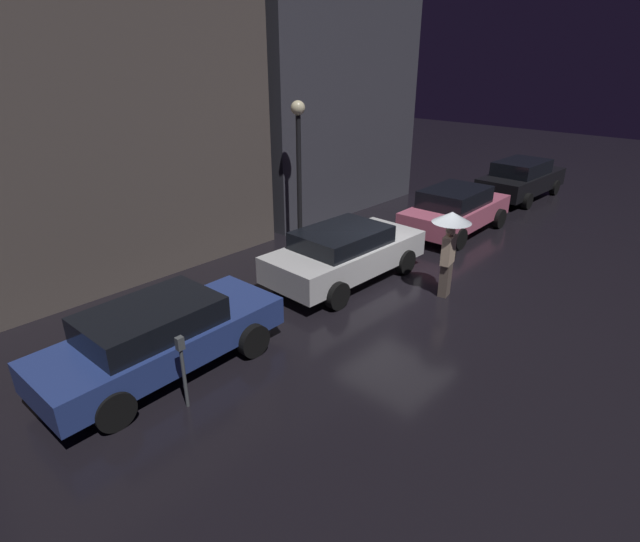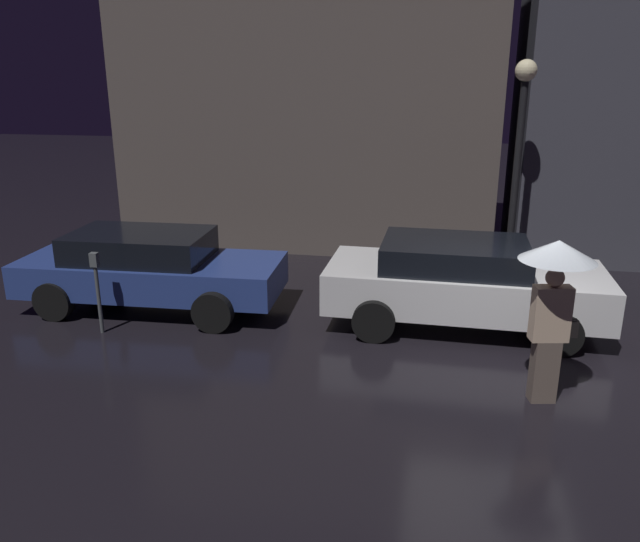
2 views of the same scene
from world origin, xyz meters
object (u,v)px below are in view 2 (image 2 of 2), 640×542
at_px(parking_meter, 97,284).
at_px(street_lamp_near, 520,134).
at_px(parked_car_white, 462,281).
at_px(pedestrian_with_umbrella, 554,285).
at_px(parked_car_blue, 149,268).

relative_size(parking_meter, street_lamp_near, 0.32).
distance_m(parked_car_white, street_lamp_near, 3.54).
xyz_separation_m(pedestrian_with_umbrella, parking_meter, (-6.58, 0.98, -0.73)).
bearing_deg(parked_car_white, parking_meter, -165.10).
bearing_deg(parking_meter, street_lamp_near, 31.15).
bearing_deg(parked_car_white, parked_car_blue, -177.00).
height_order(parked_car_blue, pedestrian_with_umbrella, pedestrian_with_umbrella).
relative_size(pedestrian_with_umbrella, street_lamp_near, 0.50).
bearing_deg(parked_car_white, street_lamp_near, 70.30).
height_order(parked_car_white, parking_meter, parked_car_white).
distance_m(parked_car_blue, street_lamp_near, 7.26).
relative_size(parked_car_blue, parking_meter, 3.43).
relative_size(pedestrian_with_umbrella, parking_meter, 1.58).
height_order(parked_car_white, street_lamp_near, street_lamp_near).
xyz_separation_m(parked_car_blue, street_lamp_near, (6.34, 2.81, 2.14)).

